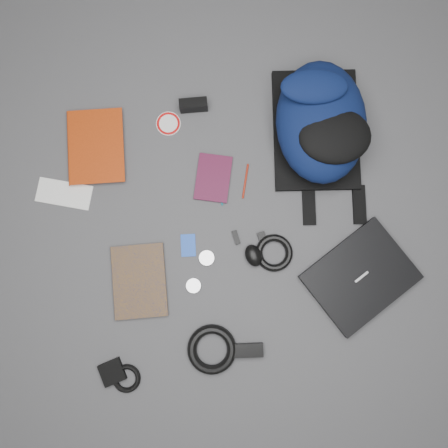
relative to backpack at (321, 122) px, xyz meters
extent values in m
plane|color=#4F4F51|center=(-0.41, -0.27, -0.10)|extent=(4.00, 4.00, 0.00)
cube|color=black|center=(0.02, -0.56, -0.08)|extent=(0.43, 0.39, 0.03)
imported|color=#982A08|center=(-0.91, 0.13, -0.09)|extent=(0.25, 0.31, 0.03)
imported|color=#A0690B|center=(-0.84, -0.39, -0.09)|extent=(0.22, 0.28, 0.02)
cube|color=white|center=(-0.96, -0.03, -0.10)|extent=(0.22, 0.16, 0.00)
cube|color=#3C0B21|center=(-0.41, -0.09, -0.10)|extent=(0.17, 0.20, 0.01)
cube|color=black|center=(-0.42, 0.19, -0.07)|extent=(0.11, 0.05, 0.06)
cylinder|color=white|center=(-0.53, 0.15, -0.10)|extent=(0.10, 0.10, 0.00)
cylinder|color=#0D677B|center=(-0.40, -0.14, -0.10)|extent=(0.02, 0.12, 0.01)
cylinder|color=#991E0B|center=(-0.30, -0.13, -0.10)|extent=(0.05, 0.12, 0.01)
cube|color=blue|center=(-0.55, -0.31, -0.10)|extent=(0.07, 0.09, 0.00)
cube|color=black|center=(-0.38, -0.32, -0.10)|extent=(0.02, 0.05, 0.01)
cube|color=black|center=(-0.28, -0.35, -0.10)|extent=(0.03, 0.05, 0.01)
ellipsoid|color=black|center=(-0.33, -0.40, -0.08)|extent=(0.07, 0.09, 0.04)
cylinder|color=silver|center=(-0.56, -0.46, -0.10)|extent=(0.06, 0.06, 0.01)
cylinder|color=silver|center=(-0.50, -0.37, -0.10)|extent=(0.07, 0.07, 0.01)
torus|color=black|center=(-0.25, -0.41, -0.09)|extent=(0.17, 0.17, 0.03)
cube|color=black|center=(-0.43, -0.72, -0.09)|extent=(0.12, 0.07, 0.03)
torus|color=black|center=(-0.55, -0.69, -0.09)|extent=(0.21, 0.21, 0.03)
cube|color=black|center=(-0.90, -0.69, -0.09)|extent=(0.09, 0.09, 0.02)
torus|color=black|center=(-0.86, -0.72, -0.09)|extent=(0.13, 0.13, 0.02)
camera|label=1|loc=(-0.44, -0.42, 1.48)|focal=35.00mm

